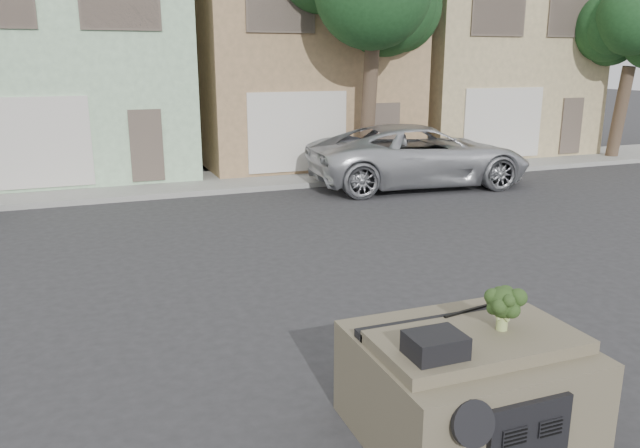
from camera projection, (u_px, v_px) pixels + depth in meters
ground_plane at (343, 320)px, 8.85m from camera, size 120.00×120.00×0.00m
sidewalk at (203, 183)px, 18.31m from camera, size 40.00×3.00×0.15m
townhouse_mint at (64, 53)px, 19.76m from camera, size 7.20×8.20×7.55m
townhouse_tan at (288, 54)px, 22.36m from camera, size 7.20×8.20×7.55m
townhouse_beige at (466, 55)px, 24.96m from camera, size 7.20×8.20×7.55m
silver_pickup at (418, 186)px, 18.29m from camera, size 6.67×3.55×1.78m
tree_near at (370, 36)px, 18.34m from camera, size 4.40×4.00×8.50m
tree_far at (624, 76)px, 22.13m from camera, size 3.20×3.00×6.00m
car_dashboard at (465, 383)px, 6.00m from camera, size 2.00×1.80×1.12m
instrument_hump at (435, 345)px, 5.31m from camera, size 0.48×0.38×0.20m
wiper_arm at (471, 310)px, 6.29m from camera, size 0.69×0.15×0.02m
broccoli at (503, 308)px, 5.80m from camera, size 0.48×0.48×0.43m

